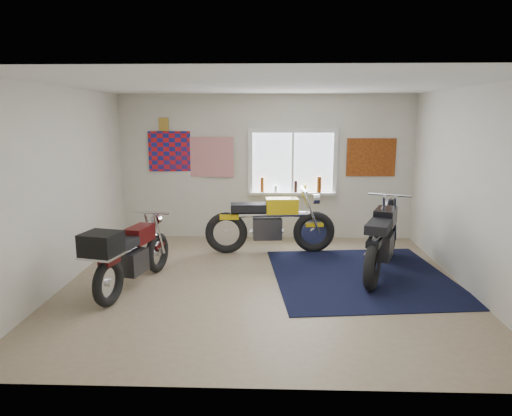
{
  "coord_description": "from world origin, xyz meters",
  "views": [
    {
      "loc": [
        0.1,
        -6.05,
        2.33
      ],
      "look_at": [
        -0.12,
        0.4,
        1.0
      ],
      "focal_mm": 32.0,
      "sensor_mm": 36.0,
      "label": 1
    }
  ],
  "objects_px": {
    "yellow_triumph": "(270,224)",
    "navy_rug": "(361,276)",
    "black_chrome_bike": "(382,241)",
    "maroon_tourer": "(128,255)"
  },
  "relations": [
    {
      "from": "yellow_triumph",
      "to": "navy_rug",
      "type": "bearing_deg",
      "value": -45.76
    },
    {
      "from": "black_chrome_bike",
      "to": "navy_rug",
      "type": "bearing_deg",
      "value": 141.67
    },
    {
      "from": "yellow_triumph",
      "to": "maroon_tourer",
      "type": "bearing_deg",
      "value": -140.67
    },
    {
      "from": "yellow_triumph",
      "to": "maroon_tourer",
      "type": "distance_m",
      "value": 2.61
    },
    {
      "from": "navy_rug",
      "to": "maroon_tourer",
      "type": "height_order",
      "value": "maroon_tourer"
    },
    {
      "from": "navy_rug",
      "to": "yellow_triumph",
      "type": "height_order",
      "value": "yellow_triumph"
    },
    {
      "from": "yellow_triumph",
      "to": "black_chrome_bike",
      "type": "relative_size",
      "value": 1.08
    },
    {
      "from": "navy_rug",
      "to": "maroon_tourer",
      "type": "distance_m",
      "value": 3.32
    },
    {
      "from": "black_chrome_bike",
      "to": "yellow_triumph",
      "type": "bearing_deg",
      "value": 81.69
    },
    {
      "from": "navy_rug",
      "to": "black_chrome_bike",
      "type": "xyz_separation_m",
      "value": [
        0.32,
        0.18,
        0.48
      ]
    }
  ]
}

